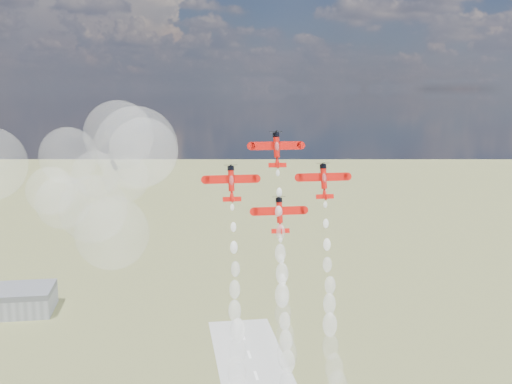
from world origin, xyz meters
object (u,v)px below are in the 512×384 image
at_px(plane_lead, 277,149).
at_px(plane_left, 231,183).
at_px(hangar, 4,301).
at_px(plane_right, 324,180).
at_px(plane_slot, 280,214).

bearing_deg(plane_lead, plane_left, -169.34).
bearing_deg(hangar, plane_left, -57.41).
xyz_separation_m(plane_lead, plane_right, (12.66, -2.38, -8.54)).
bearing_deg(plane_right, plane_slot, -169.34).
relative_size(plane_left, plane_right, 1.00).
relative_size(plane_left, plane_slot, 1.00).
height_order(plane_left, plane_slot, plane_left).
xyz_separation_m(hangar, plane_slot, (115.04, -162.55, 76.53)).
bearing_deg(plane_slot, plane_lead, 90.00).
distance_m(hangar, plane_lead, 216.54).
relative_size(plane_right, plane_slot, 1.00).
xyz_separation_m(plane_lead, plane_slot, (0.00, -4.77, -17.07)).
xyz_separation_m(hangar, plane_left, (102.37, -160.17, 85.07)).
distance_m(plane_left, plane_right, 25.33).
height_order(plane_lead, plane_right, plane_lead).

